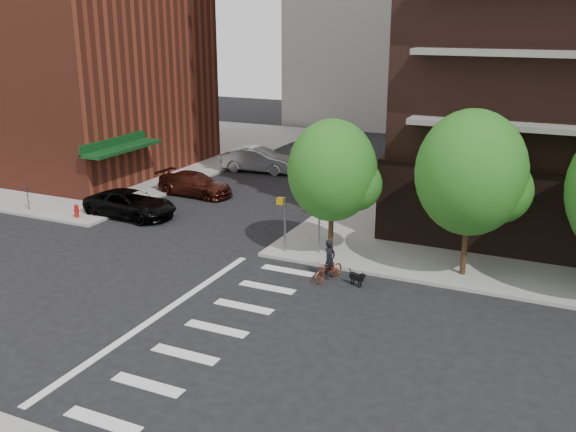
% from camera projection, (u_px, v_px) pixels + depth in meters
% --- Properties ---
extents(ground, '(120.00, 120.00, 0.00)m').
position_uv_depth(ground, '(147.00, 313.00, 23.92)').
color(ground, black).
rests_on(ground, ground).
extents(sidewalk_nw, '(31.00, 33.00, 0.15)m').
position_uv_depth(sidewalk_nw, '(80.00, 147.00, 54.10)').
color(sidewalk_nw, gray).
rests_on(sidewalk_nw, ground).
extents(crosswalk, '(3.85, 13.00, 0.01)m').
position_uv_depth(crosswalk, '(198.00, 324.00, 23.03)').
color(crosswalk, silver).
rests_on(crosswalk, ground).
extents(midrise_nw, '(21.40, 15.50, 20.00)m').
position_uv_depth(midrise_nw, '(40.00, 23.00, 45.34)').
color(midrise_nw, maroon).
rests_on(midrise_nw, sidewalk_nw).
extents(tree_a, '(4.00, 4.00, 5.90)m').
position_uv_depth(tree_a, '(332.00, 171.00, 28.46)').
color(tree_a, '#301E11').
rests_on(tree_a, sidewalk_ne).
extents(tree_b, '(4.50, 4.50, 6.65)m').
position_uv_depth(tree_b, '(471.00, 173.00, 25.89)').
color(tree_b, '#301E11').
rests_on(tree_b, sidewalk_ne).
extents(pedestrian_signal, '(2.18, 0.67, 2.60)m').
position_uv_depth(pedestrian_signal, '(292.00, 216.00, 29.29)').
color(pedestrian_signal, slate).
rests_on(pedestrian_signal, sidewalk_ne).
extents(fire_hydrant, '(0.24, 0.24, 0.73)m').
position_uv_depth(fire_hydrant, '(76.00, 210.00, 34.73)').
color(fire_hydrant, '#A50C0C').
rests_on(fire_hydrant, sidewalk_nw).
extents(parking_meter, '(0.10, 0.08, 1.32)m').
position_uv_depth(parking_meter, '(28.00, 196.00, 36.02)').
color(parking_meter, black).
rests_on(parking_meter, sidewalk_nw).
extents(parked_car_black, '(2.62, 5.34, 1.46)m').
position_uv_depth(parked_car_black, '(131.00, 204.00, 35.24)').
color(parked_car_black, black).
rests_on(parked_car_black, ground).
extents(parked_car_maroon, '(2.32, 5.02, 1.42)m').
position_uv_depth(parked_car_maroon, '(195.00, 184.00, 39.49)').
color(parked_car_maroon, '#41170F').
rests_on(parked_car_maroon, ground).
extents(parked_car_silver, '(2.35, 5.41, 1.73)m').
position_uv_depth(parked_car_silver, '(259.00, 160.00, 45.46)').
color(parked_car_silver, gray).
rests_on(parked_car_silver, ground).
extents(scooter, '(1.10, 1.83, 0.91)m').
position_uv_depth(scooter, '(329.00, 270.00, 26.80)').
color(scooter, '#96381D').
rests_on(scooter, ground).
extents(dog_walker, '(0.70, 0.55, 1.69)m').
position_uv_depth(dog_walker, '(330.00, 259.00, 26.87)').
color(dog_walker, black).
rests_on(dog_walker, ground).
extents(dog, '(0.73, 0.45, 0.62)m').
position_uv_depth(dog, '(357.00, 277.00, 26.21)').
color(dog, black).
rests_on(dog, ground).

